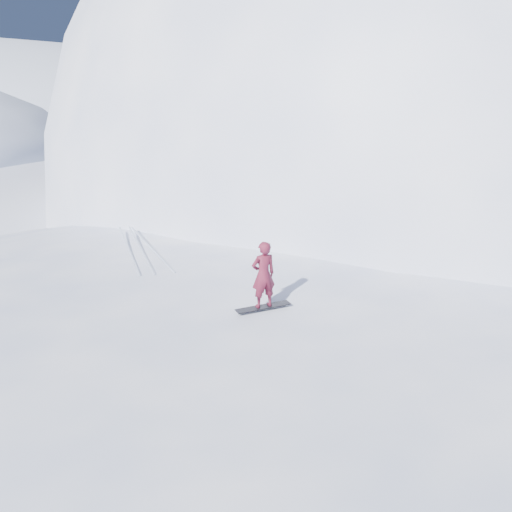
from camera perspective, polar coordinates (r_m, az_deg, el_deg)
The scene contains 8 objects.
ground at distance 14.38m, azimuth -9.03°, elevation -14.88°, with size 400.00×400.00×0.00m, color white.
near_ridge at distance 17.01m, azimuth -6.06°, elevation -9.12°, with size 36.00×28.00×4.80m, color white.
summit_peak at distance 44.70m, azimuth 19.02°, elevation 7.39°, with size 60.00×56.00×56.00m, color white.
peak_shoulder at distance 34.51m, azimuth 6.37°, elevation 5.24°, with size 28.00×24.00×18.00m, color white.
wind_bumps at distance 16.20m, azimuth -11.36°, elevation -10.91°, with size 16.00×14.40×1.00m.
snowboard at distance 13.22m, azimuth 0.83°, elevation -5.83°, with size 1.52×0.28×0.03m, color black.
snowboarder at distance 12.87m, azimuth 0.85°, elevation -2.15°, with size 0.65×0.43×1.79m, color maroon.
board_tracks at distance 18.60m, azimuth -13.16°, elevation 1.01°, with size 2.11×5.93×0.04m.
Camera 1 is at (-0.12, -12.04, 7.86)m, focal length 35.00 mm.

